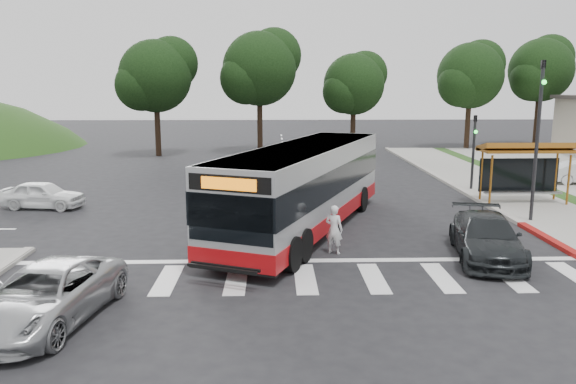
{
  "coord_description": "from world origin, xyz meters",
  "views": [
    {
      "loc": [
        -0.92,
        -20.53,
        5.56
      ],
      "look_at": [
        -0.37,
        0.1,
        1.6
      ],
      "focal_mm": 35.0,
      "sensor_mm": 36.0,
      "label": 1
    }
  ],
  "objects_px": {
    "transit_bus": "(304,189)",
    "pedestrian": "(334,229)",
    "silver_suv_south": "(45,295)",
    "dark_sedan": "(486,237)"
  },
  "relations": [
    {
      "from": "pedestrian",
      "to": "silver_suv_south",
      "type": "relative_size",
      "value": 0.34
    },
    {
      "from": "dark_sedan",
      "to": "pedestrian",
      "type": "bearing_deg",
      "value": -176.82
    },
    {
      "from": "transit_bus",
      "to": "silver_suv_south",
      "type": "relative_size",
      "value": 2.6
    },
    {
      "from": "pedestrian",
      "to": "transit_bus",
      "type": "bearing_deg",
      "value": -47.43
    },
    {
      "from": "transit_bus",
      "to": "silver_suv_south",
      "type": "xyz_separation_m",
      "value": [
        -6.59,
        -8.47,
        -0.96
      ]
    },
    {
      "from": "transit_bus",
      "to": "dark_sedan",
      "type": "height_order",
      "value": "transit_bus"
    },
    {
      "from": "transit_bus",
      "to": "pedestrian",
      "type": "height_order",
      "value": "transit_bus"
    },
    {
      "from": "transit_bus",
      "to": "dark_sedan",
      "type": "bearing_deg",
      "value": -10.83
    },
    {
      "from": "pedestrian",
      "to": "silver_suv_south",
      "type": "bearing_deg",
      "value": 63.64
    },
    {
      "from": "dark_sedan",
      "to": "silver_suv_south",
      "type": "distance_m",
      "value": 13.16
    }
  ]
}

